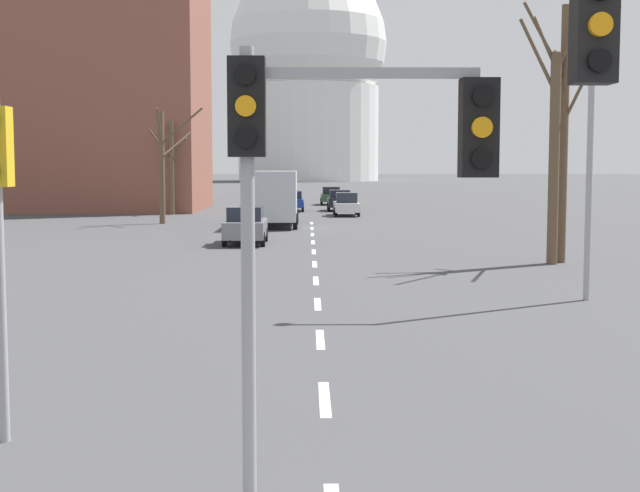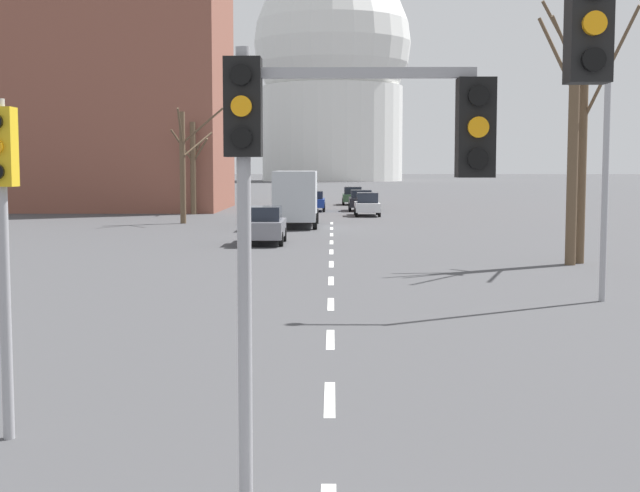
# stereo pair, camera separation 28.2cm
# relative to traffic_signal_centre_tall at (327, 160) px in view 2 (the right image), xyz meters

# --- Properties ---
(lane_stripe_1) EXTENTS (0.16, 2.00, 0.01)m
(lane_stripe_1) POSITION_rel_traffic_signal_centre_tall_xyz_m (0.02, 4.02, -3.44)
(lane_stripe_1) COLOR silver
(lane_stripe_1) RESTS_ON ground_plane
(lane_stripe_2) EXTENTS (0.16, 2.00, 0.01)m
(lane_stripe_2) POSITION_rel_traffic_signal_centre_tall_xyz_m (0.02, 8.52, -3.44)
(lane_stripe_2) COLOR silver
(lane_stripe_2) RESTS_ON ground_plane
(lane_stripe_3) EXTENTS (0.16, 2.00, 0.01)m
(lane_stripe_3) POSITION_rel_traffic_signal_centre_tall_xyz_m (0.02, 13.02, -3.44)
(lane_stripe_3) COLOR silver
(lane_stripe_3) RESTS_ON ground_plane
(lane_stripe_4) EXTENTS (0.16, 2.00, 0.01)m
(lane_stripe_4) POSITION_rel_traffic_signal_centre_tall_xyz_m (0.02, 17.52, -3.44)
(lane_stripe_4) COLOR silver
(lane_stripe_4) RESTS_ON ground_plane
(lane_stripe_5) EXTENTS (0.16, 2.00, 0.01)m
(lane_stripe_5) POSITION_rel_traffic_signal_centre_tall_xyz_m (0.02, 22.02, -3.44)
(lane_stripe_5) COLOR silver
(lane_stripe_5) RESTS_ON ground_plane
(lane_stripe_6) EXTENTS (0.16, 2.00, 0.01)m
(lane_stripe_6) POSITION_rel_traffic_signal_centre_tall_xyz_m (0.02, 26.52, -3.44)
(lane_stripe_6) COLOR silver
(lane_stripe_6) RESTS_ON ground_plane
(lane_stripe_7) EXTENTS (0.16, 2.00, 0.01)m
(lane_stripe_7) POSITION_rel_traffic_signal_centre_tall_xyz_m (0.02, 31.02, -3.44)
(lane_stripe_7) COLOR silver
(lane_stripe_7) RESTS_ON ground_plane
(lane_stripe_8) EXTENTS (0.16, 2.00, 0.01)m
(lane_stripe_8) POSITION_rel_traffic_signal_centre_tall_xyz_m (0.02, 35.52, -3.44)
(lane_stripe_8) COLOR silver
(lane_stripe_8) RESTS_ON ground_plane
(lane_stripe_9) EXTENTS (0.16, 2.00, 0.01)m
(lane_stripe_9) POSITION_rel_traffic_signal_centre_tall_xyz_m (0.02, 40.02, -3.44)
(lane_stripe_9) COLOR silver
(lane_stripe_9) RESTS_ON ground_plane
(lane_stripe_10) EXTENTS (0.16, 2.00, 0.01)m
(lane_stripe_10) POSITION_rel_traffic_signal_centre_tall_xyz_m (0.02, 44.52, -3.44)
(lane_stripe_10) COLOR silver
(lane_stripe_10) RESTS_ON ground_plane
(traffic_signal_centre_tall) EXTENTS (2.62, 0.34, 4.54)m
(traffic_signal_centre_tall) POSITION_rel_traffic_signal_centre_tall_xyz_m (0.00, 0.00, 0.00)
(traffic_signal_centre_tall) COLOR #9E9EA3
(traffic_signal_centre_tall) RESTS_ON ground_plane
(traffic_signal_near_left) EXTENTS (0.36, 0.34, 4.20)m
(traffic_signal_near_left) POSITION_rel_traffic_signal_centre_tall_xyz_m (-3.98, 2.07, -0.50)
(traffic_signal_near_left) COLOR #9E9EA3
(traffic_signal_near_left) RESTS_ON ground_plane
(street_lamp_right) EXTENTS (2.31, 0.36, 9.24)m
(street_lamp_right) POSITION_rel_traffic_signal_centre_tall_xyz_m (6.47, 13.60, 2.16)
(street_lamp_right) COLOR #9E9EA3
(street_lamp_right) RESTS_ON ground_plane
(sedan_near_left) EXTENTS (1.73, 4.50, 1.61)m
(sedan_near_left) POSITION_rel_traffic_signal_centre_tall_xyz_m (2.45, 52.64, -2.64)
(sedan_near_left) COLOR silver
(sedan_near_left) RESTS_ON ground_plane
(sedan_near_right) EXTENTS (1.81, 4.12, 1.65)m
(sedan_near_right) POSITION_rel_traffic_signal_centre_tall_xyz_m (-2.94, 30.15, -2.62)
(sedan_near_right) COLOR slate
(sedan_near_right) RESTS_ON ground_plane
(sedan_mid_centre) EXTENTS (1.88, 4.00, 1.61)m
(sedan_mid_centre) POSITION_rel_traffic_signal_centre_tall_xyz_m (2.24, 59.47, -2.63)
(sedan_mid_centre) COLOR black
(sedan_mid_centre) RESTS_ON ground_plane
(sedan_far_left) EXTENTS (1.77, 4.05, 1.54)m
(sedan_far_left) POSITION_rel_traffic_signal_centre_tall_xyz_m (-1.38, 58.88, -2.66)
(sedan_far_left) COLOR navy
(sedan_far_left) RESTS_ON ground_plane
(sedan_far_right) EXTENTS (1.85, 4.19, 1.60)m
(sedan_far_right) POSITION_rel_traffic_signal_centre_tall_xyz_m (1.86, 70.47, -2.65)
(sedan_far_right) COLOR #2D4C33
(sedan_far_right) RESTS_ON ground_plane
(delivery_truck) EXTENTS (2.44, 7.20, 3.14)m
(delivery_truck) POSITION_rel_traffic_signal_centre_tall_xyz_m (-1.99, 41.44, -1.75)
(delivery_truck) COLOR #333842
(delivery_truck) RESTS_ON ground_plane
(bare_tree_left_near) EXTENTS (2.61, 3.46, 8.13)m
(bare_tree_left_near) POSITION_rel_traffic_signal_centre_tall_xyz_m (-9.83, 54.47, 0.18)
(bare_tree_left_near) COLOR brown
(bare_tree_left_near) RESTS_ON ground_plane
(bare_tree_right_near) EXTENTS (2.37, 1.63, 8.75)m
(bare_tree_right_near) POSITION_rel_traffic_signal_centre_tall_xyz_m (8.27, 21.98, 0.58)
(bare_tree_right_near) COLOR brown
(bare_tree_right_near) RESTS_ON ground_plane
(bare_tree_left_far) EXTENTS (2.81, 3.53, 6.82)m
(bare_tree_left_far) POSITION_rel_traffic_signal_centre_tall_xyz_m (-8.74, 44.18, 0.16)
(bare_tree_left_far) COLOR brown
(bare_tree_left_far) RESTS_ON ground_plane
(bare_tree_right_far) EXTENTS (2.95, 2.33, 9.96)m
(bare_tree_right_far) POSITION_rel_traffic_signal_centre_tall_xyz_m (8.70, 22.34, 1.52)
(bare_tree_right_far) COLOR brown
(bare_tree_right_far) RESTS_ON ground_plane
(capitol_dome) EXTENTS (36.94, 36.94, 52.18)m
(capitol_dome) POSITION_rel_traffic_signal_centre_tall_xyz_m (0.02, 204.12, 21.97)
(capitol_dome) COLOR silver
(capitol_dome) RESTS_ON ground_plane
(apartment_block_left) EXTENTS (18.00, 14.00, 29.73)m
(apartment_block_left) POSITION_rel_traffic_signal_centre_tall_xyz_m (-17.49, 62.05, 11.42)
(apartment_block_left) COLOR brown
(apartment_block_left) RESTS_ON ground_plane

